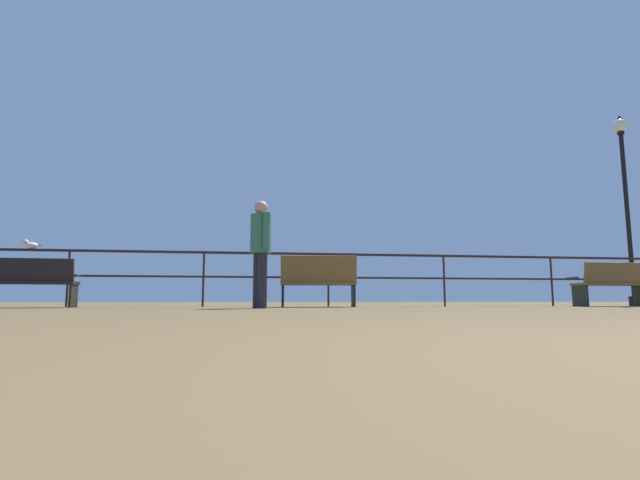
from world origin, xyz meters
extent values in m
cube|color=black|center=(0.00, 9.43, 1.09)|extent=(20.45, 0.05, 0.05)
cube|color=black|center=(0.00, 9.43, 0.60)|extent=(20.45, 0.04, 0.04)
cylinder|color=black|center=(-5.11, 9.43, 0.55)|extent=(0.04, 0.04, 1.09)
cylinder|color=black|center=(-2.56, 9.43, 0.55)|extent=(0.04, 0.04, 1.09)
cylinder|color=black|center=(0.00, 9.43, 0.55)|extent=(0.04, 0.04, 1.09)
cylinder|color=black|center=(2.56, 9.43, 0.55)|extent=(0.04, 0.04, 1.09)
cylinder|color=black|center=(5.11, 9.43, 0.55)|extent=(0.04, 0.04, 1.09)
cube|color=black|center=(-5.44, 8.71, 0.44)|extent=(1.45, 0.51, 0.05)
cube|color=black|center=(-5.43, 8.51, 0.65)|extent=(1.43, 0.19, 0.42)
cube|color=black|center=(-4.76, 8.75, 0.22)|extent=(0.06, 0.40, 0.44)
cube|color=black|center=(-4.77, 8.92, 0.58)|extent=(0.05, 0.31, 0.04)
cube|color=brown|center=(-0.32, 8.71, 0.44)|extent=(1.48, 0.59, 0.05)
cube|color=brown|center=(-0.34, 8.51, 0.71)|extent=(1.45, 0.28, 0.53)
cube|color=black|center=(0.36, 8.65, 0.22)|extent=(0.08, 0.40, 0.44)
cube|color=black|center=(0.37, 8.82, 0.58)|extent=(0.07, 0.32, 0.04)
cube|color=black|center=(-1.00, 8.78, 0.22)|extent=(0.08, 0.40, 0.44)
cube|color=black|center=(-0.98, 8.95, 0.58)|extent=(0.07, 0.32, 0.04)
cube|color=brown|center=(5.98, 8.71, 0.46)|extent=(1.57, 0.53, 0.05)
cube|color=brown|center=(5.99, 8.48, 0.69)|extent=(1.57, 0.16, 0.45)
cube|color=#232D21|center=(6.72, 8.93, 0.60)|extent=(0.04, 0.35, 0.04)
cube|color=#232D21|center=(5.24, 8.70, 0.23)|extent=(0.05, 0.45, 0.46)
cube|color=#232D21|center=(5.24, 8.90, 0.60)|extent=(0.04, 0.35, 0.04)
cylinder|color=black|center=(7.31, 9.58, 0.11)|extent=(0.24, 0.24, 0.22)
cylinder|color=black|center=(7.31, 9.58, 2.19)|extent=(0.10, 0.10, 3.94)
cylinder|color=black|center=(7.31, 9.58, 4.19)|extent=(0.16, 0.16, 0.06)
sphere|color=silver|center=(7.31, 9.58, 4.39)|extent=(0.33, 0.33, 0.33)
cone|color=black|center=(7.31, 9.58, 4.60)|extent=(0.12, 0.12, 0.10)
cylinder|color=#24212C|center=(-1.50, 7.54, 0.45)|extent=(0.16, 0.16, 0.90)
cylinder|color=#24212C|center=(-1.44, 7.38, 0.45)|extent=(0.16, 0.16, 0.90)
cylinder|color=#356E53|center=(-1.47, 7.46, 1.22)|extent=(0.34, 0.34, 0.65)
cylinder|color=#356E53|center=(-1.56, 7.67, 1.24)|extent=(0.11, 0.11, 0.61)
cylinder|color=#356E53|center=(-1.38, 7.25, 1.24)|extent=(0.11, 0.11, 0.61)
sphere|color=tan|center=(-1.47, 7.46, 1.66)|extent=(0.23, 0.23, 0.23)
ellipsoid|color=white|center=(-5.81, 9.43, 1.18)|extent=(0.26, 0.24, 0.12)
ellipsoid|color=gray|center=(-5.81, 9.43, 1.20)|extent=(0.23, 0.20, 0.04)
sphere|color=white|center=(-5.89, 9.37, 1.23)|extent=(0.10, 0.10, 0.10)
cone|color=yellow|center=(-5.95, 9.33, 1.23)|extent=(0.06, 0.06, 0.04)
cube|color=gray|center=(-5.71, 9.50, 1.19)|extent=(0.10, 0.09, 0.02)
camera|label=1|loc=(-1.66, -0.36, 0.14)|focal=26.55mm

